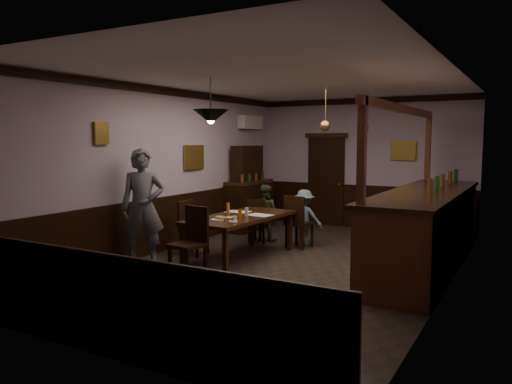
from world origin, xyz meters
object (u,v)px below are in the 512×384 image
Objects in this scene: sideboard at (249,196)px; pendant_brass_far at (364,128)px; dining_table at (240,219)px; person_seated_right at (304,218)px; chair_side at (191,225)px; chair_near at (192,238)px; person_seated_left at (265,213)px; pendant_brass_mid at (325,126)px; person_standing at (143,208)px; chair_far_left at (258,219)px; coffee_cup at (235,218)px; chair_far_right at (297,219)px; pendant_iron at (211,117)px; soda_can at (240,213)px; bar_counter at (426,227)px.

pendant_brass_far is (2.51, 0.50, 1.53)m from sideboard.
person_seated_right reaches higher than dining_table.
chair_side is 4.24m from pendant_brass_far.
chair_side is (-0.88, 1.15, -0.05)m from chair_near.
chair_side is 1.82m from person_seated_left.
person_seated_left is 2.22m from pendant_brass_mid.
person_standing is 2.36× the size of pendant_brass_mid.
chair_far_left is at bearing 7.35° from person_seated_right.
pendant_brass_far is (1.58, 1.74, 1.81)m from chair_far_left.
person_seated_right reaches higher than coffee_cup.
pendant_brass_far reaches higher than dining_table.
chair_near is at bearing -106.07° from pendant_brass_far.
dining_table is at bearing 99.10° from person_seated_left.
sideboard is at bearing -28.15° from chair_far_right.
pendant_brass_far is (2.14, 3.20, 1.77)m from chair_side.
pendant_iron reaches higher than person_seated_left.
soda_can is (1.00, 0.05, 0.28)m from chair_side.
pendant_brass_mid is at bearing 76.54° from chair_near.
person_seated_right is 1.35× the size of pendant_brass_far.
dining_table is 2.86m from sideboard.
chair_near is 3.34m from pendant_brass_mid.
chair_far_left is 1.99m from coffee_cup.
chair_far_left is at bearing 105.18° from chair_near.
chair_far_left is 2.64m from person_standing.
person_seated_left reaches higher than person_seated_right.
coffee_cup is at bearing -66.51° from dining_table.
chair_side is 1.28m from coffee_cup.
bar_counter is (2.37, -0.58, 0.11)m from person_seated_right.
person_seated_right reaches higher than chair_side.
pendant_brass_mid is 1.00× the size of pendant_brass_far.
chair_near is 4.85m from pendant_brass_far.
chair_far_right is 2.24m from sideboard.
chair_far_left reaches higher than coffee_cup.
pendant_brass_mid reaches higher than chair_near.
person_seated_right is 9.09× the size of soda_can.
person_seated_left is at bearing 104.74° from soda_can.
dining_table is 2.13× the size of chair_near.
dining_table is 1.35m from chair_far_right.
pendant_iron reaches higher than coffee_cup.
chair_far_right is 2.60m from pendant_brass_far.
sideboard is at bearing 117.44° from soda_can.
pendant_brass_mid is at bearing 166.53° from person_seated_left.
chair_far_left is 0.93m from person_seated_right.
chair_far_right is 0.95× the size of chair_near.
person_seated_left is 0.60× the size of sideboard.
chair_far_left reaches higher than soda_can.
soda_can is 0.06× the size of sideboard.
chair_far_left is 3.29m from bar_counter.
bar_counter reaches higher than person_standing.
pendant_iron reaches higher than person_standing.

